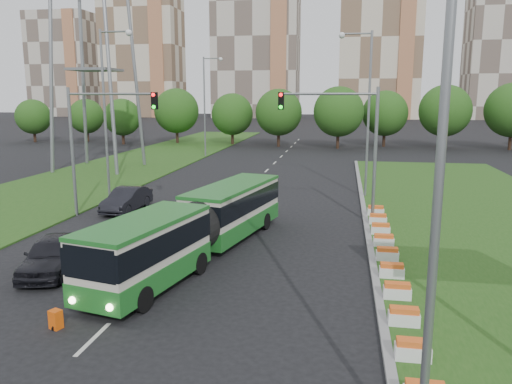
% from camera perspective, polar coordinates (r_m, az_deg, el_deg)
% --- Properties ---
extents(ground, '(360.00, 360.00, 0.00)m').
position_cam_1_polar(ground, '(21.31, -3.11, -9.72)').
color(ground, black).
rests_on(ground, ground).
extents(grass_median, '(14.00, 60.00, 0.15)m').
position_cam_1_polar(grass_median, '(29.63, 26.21, -4.73)').
color(grass_median, '#224E16').
rests_on(grass_median, ground).
extents(median_kerb, '(0.30, 60.00, 0.18)m').
position_cam_1_polar(median_kerb, '(28.44, 12.63, -4.43)').
color(median_kerb, gray).
rests_on(median_kerb, ground).
extents(left_verge, '(12.00, 110.00, 0.10)m').
position_cam_1_polar(left_verge, '(50.36, -16.81, 2.01)').
color(left_verge, '#224E16').
rests_on(left_verge, ground).
extents(lane_markings, '(0.20, 100.00, 0.01)m').
position_cam_1_polar(lane_markings, '(40.82, -0.91, 0.39)').
color(lane_markings, silver).
rests_on(lane_markings, ground).
extents(flower_planters, '(1.10, 20.30, 0.60)m').
position_cam_1_polar(flower_planters, '(22.56, 15.00, -7.69)').
color(flower_planters, white).
rests_on(flower_planters, grass_median).
extents(traffic_mast_median, '(5.76, 0.32, 8.00)m').
position_cam_1_polar(traffic_mast_median, '(29.48, 10.41, 6.59)').
color(traffic_mast_median, gray).
rests_on(traffic_mast_median, ground).
extents(traffic_mast_left, '(5.76, 0.32, 8.00)m').
position_cam_1_polar(traffic_mast_left, '(32.16, -17.88, 6.60)').
color(traffic_mast_left, gray).
rests_on(traffic_mast_left, ground).
extents(street_lamps, '(36.00, 60.00, 12.00)m').
position_cam_1_polar(street_lamps, '(30.40, -4.52, 8.09)').
color(street_lamps, gray).
rests_on(street_lamps, ground).
extents(tree_line, '(120.00, 8.00, 9.00)m').
position_cam_1_polar(tree_line, '(74.66, 14.26, 8.38)').
color(tree_line, '#1E4713').
rests_on(tree_line, ground).
extents(apartment_tower_west, '(26.00, 15.00, 48.00)m').
position_cam_1_polar(apartment_tower_west, '(183.86, -12.84, 15.92)').
color(apartment_tower_west, beige).
rests_on(apartment_tower_west, ground).
extents(apartment_tower_cwest, '(28.00, 15.00, 52.00)m').
position_cam_1_polar(apartment_tower_cwest, '(172.95, 0.04, 17.18)').
color(apartment_tower_cwest, beige).
rests_on(apartment_tower_cwest, ground).
extents(apartment_tower_ceast, '(25.00, 15.00, 50.00)m').
position_cam_1_polar(apartment_tower_ceast, '(170.62, 13.98, 16.61)').
color(apartment_tower_ceast, beige).
rests_on(apartment_tower_ceast, ground).
extents(midrise_west, '(22.00, 14.00, 36.00)m').
position_cam_1_polar(midrise_west, '(196.77, -21.08, 13.38)').
color(midrise_west, beige).
rests_on(midrise_west, ground).
extents(articulated_bus, '(2.36, 15.16, 2.50)m').
position_cam_1_polar(articulated_bus, '(23.64, -6.75, -3.79)').
color(articulated_bus, beige).
rests_on(articulated_bus, ground).
extents(car_left_near, '(2.99, 5.05, 1.61)m').
position_cam_1_polar(car_left_near, '(23.33, -22.28, -6.61)').
color(car_left_near, black).
rests_on(car_left_near, ground).
extents(car_left_far, '(1.82, 4.76, 1.55)m').
position_cam_1_polar(car_left_far, '(33.93, -14.55, -0.83)').
color(car_left_far, black).
rests_on(car_left_far, ground).
extents(pedestrian, '(0.63, 0.76, 1.80)m').
position_cam_1_polar(pedestrian, '(19.14, -15.82, -9.72)').
color(pedestrian, gray).
rests_on(pedestrian, ground).
extents(shopping_trolley, '(0.37, 0.39, 0.63)m').
position_cam_1_polar(shopping_trolley, '(18.10, -21.92, -13.37)').
color(shopping_trolley, '#E5510C').
rests_on(shopping_trolley, ground).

